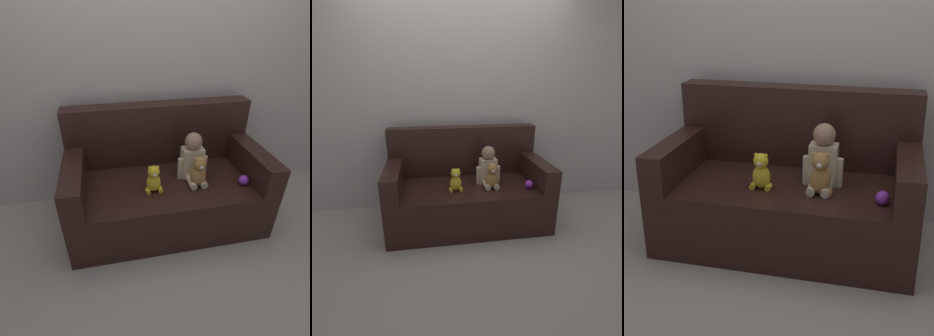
% 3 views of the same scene
% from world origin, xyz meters
% --- Properties ---
extents(ground_plane, '(12.00, 12.00, 0.00)m').
position_xyz_m(ground_plane, '(0.00, 0.00, 0.00)').
color(ground_plane, '#B7AD99').
extents(wall_back, '(8.00, 0.05, 2.60)m').
position_xyz_m(wall_back, '(0.00, 0.53, 1.30)').
color(wall_back, beige).
rests_on(wall_back, ground_plane).
extents(couch, '(1.69, 0.88, 1.01)m').
position_xyz_m(couch, '(0.00, 0.07, 0.35)').
color(couch, black).
rests_on(couch, ground_plane).
extents(person_baby, '(0.26, 0.30, 0.41)m').
position_xyz_m(person_baby, '(0.23, -0.00, 0.63)').
color(person_baby, beige).
rests_on(person_baby, couch).
extents(teddy_bear_brown, '(0.16, 0.13, 0.27)m').
position_xyz_m(teddy_bear_brown, '(0.23, -0.15, 0.58)').
color(teddy_bear_brown, '#AD7A3D').
rests_on(teddy_bear_brown, couch).
extents(plush_toy_side, '(0.14, 0.11, 0.24)m').
position_xyz_m(plush_toy_side, '(-0.14, -0.15, 0.56)').
color(plush_toy_side, yellow).
rests_on(plush_toy_side, couch).
extents(toy_ball, '(0.08, 0.08, 0.08)m').
position_xyz_m(toy_ball, '(0.62, -0.21, 0.49)').
color(toy_ball, purple).
rests_on(toy_ball, couch).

